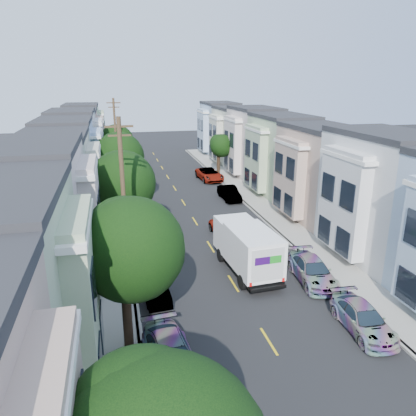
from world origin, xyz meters
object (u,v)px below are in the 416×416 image
(tree_c, at_px, (121,184))
(parked_right_c, at_px, (229,193))
(fedex_truck, at_px, (247,247))
(parked_left_c, at_px, (155,288))
(lead_sedan, at_px, (230,230))
(parked_right_a, at_px, (363,319))
(parked_left_b, at_px, (171,358))
(tree_e, at_px, (116,142))
(parked_left_d, at_px, (140,223))
(tree_d, at_px, (118,157))
(utility_pole_near, at_px, (124,202))
(parked_right_d, at_px, (209,174))
(tree_far_r, at_px, (221,146))
(parked_right_b, at_px, (312,271))
(tree_b, at_px, (130,250))
(utility_pole_far, at_px, (116,141))

(tree_c, height_order, parked_right_c, tree_c)
(fedex_truck, bearing_deg, parked_left_c, -165.07)
(tree_c, distance_m, lead_sedan, 9.40)
(fedex_truck, height_order, parked_left_c, fedex_truck)
(parked_left_c, distance_m, parked_right_a, 11.28)
(lead_sedan, bearing_deg, parked_left_b, -122.58)
(tree_e, height_order, parked_left_d, tree_e)
(tree_c, bearing_deg, lead_sedan, 4.44)
(tree_d, bearing_deg, parked_right_c, 4.91)
(tree_e, height_order, parked_left_b, tree_e)
(tree_c, height_order, fedex_truck, tree_c)
(tree_c, distance_m, utility_pole_near, 4.99)
(tree_d, relative_size, parked_left_d, 1.80)
(utility_pole_near, height_order, parked_right_c, utility_pole_near)
(parked_right_c, relative_size, parked_right_d, 0.79)
(tree_d, distance_m, parked_left_d, 7.67)
(tree_d, xyz_separation_m, tree_far_r, (13.20, 12.03, -1.22))
(parked_left_b, bearing_deg, parked_right_b, 26.76)
(tree_d, bearing_deg, tree_c, -90.00)
(tree_b, height_order, tree_far_r, tree_b)
(parked_left_d, bearing_deg, tree_d, 99.96)
(tree_b, bearing_deg, lead_sedan, 56.69)
(utility_pole_far, distance_m, parked_right_c, 15.70)
(tree_far_r, bearing_deg, parked_right_c, -100.21)
(tree_e, xyz_separation_m, utility_pole_near, (0.00, -30.00, 0.65))
(utility_pole_far, relative_size, parked_right_b, 2.11)
(parked_left_c, height_order, parked_right_c, parked_right_c)
(parked_left_b, xyz_separation_m, parked_left_d, (0.00, 18.01, -0.10))
(parked_right_a, height_order, parked_right_d, parked_right_d)
(utility_pole_near, distance_m, parked_right_b, 12.37)
(utility_pole_near, xyz_separation_m, parked_left_b, (1.40, -9.06, -4.43))
(lead_sedan, xyz_separation_m, parked_left_b, (-6.87, -14.69, 0.08))
(tree_d, relative_size, utility_pole_near, 0.75)
(tree_b, distance_m, parked_left_b, 4.96)
(tree_c, distance_m, parked_left_b, 14.77)
(tree_c, bearing_deg, utility_pole_near, -89.98)
(parked_right_a, bearing_deg, tree_d, 118.63)
(parked_left_d, distance_m, parked_right_b, 15.29)
(parked_left_d, bearing_deg, parked_right_d, 55.32)
(tree_b, bearing_deg, utility_pole_far, 90.00)
(tree_d, bearing_deg, fedex_truck, -63.80)
(parked_left_c, bearing_deg, fedex_truck, 14.27)
(tree_b, relative_size, parked_left_d, 1.76)
(tree_far_r, distance_m, lead_sedan, 22.17)
(parked_left_c, bearing_deg, tree_d, 90.33)
(tree_d, bearing_deg, parked_left_b, -86.66)
(utility_pole_near, relative_size, parked_right_a, 2.30)
(parked_right_b, bearing_deg, tree_c, 150.64)
(lead_sedan, bearing_deg, parked_left_d, 146.67)
(lead_sedan, height_order, parked_right_d, parked_right_d)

